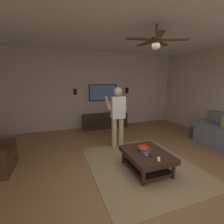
# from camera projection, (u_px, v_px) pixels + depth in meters

# --- Properties ---
(ground_plane) EXTENTS (8.61, 8.61, 0.00)m
(ground_plane) POSITION_uv_depth(u_px,v_px,m) (142.00, 176.00, 3.08)
(ground_plane) COLOR olive
(wall_back_tv) EXTENTS (0.10, 6.88, 2.86)m
(wall_back_tv) POSITION_uv_depth(u_px,v_px,m) (95.00, 91.00, 6.15)
(wall_back_tv) COLOR #BCA893
(wall_back_tv) RESTS_ON ground
(ceiling_slab) EXTENTS (7.37, 6.88, 0.10)m
(ceiling_slab) POSITION_uv_depth(u_px,v_px,m) (149.00, 10.00, 2.51)
(ceiling_slab) COLOR white
(area_rug) EXTENTS (2.49, 2.16, 0.01)m
(area_rug) POSITION_uv_depth(u_px,v_px,m) (141.00, 165.00, 3.45)
(area_rug) COLOR #9E8460
(area_rug) RESTS_ON ground
(coffee_table) EXTENTS (1.00, 0.80, 0.40)m
(coffee_table) POSITION_uv_depth(u_px,v_px,m) (147.00, 157.00, 3.21)
(coffee_table) COLOR #332116
(coffee_table) RESTS_ON ground
(media_console) EXTENTS (0.45, 1.70, 0.55)m
(media_console) POSITION_uv_depth(u_px,v_px,m) (105.00, 121.00, 6.17)
(media_console) COLOR #332116
(media_console) RESTS_ON ground
(tv) EXTENTS (0.05, 1.11, 0.63)m
(tv) POSITION_uv_depth(u_px,v_px,m) (103.00, 93.00, 6.18)
(tv) COLOR black
(person_standing) EXTENTS (0.55, 0.56, 1.64)m
(person_standing) POSITION_uv_depth(u_px,v_px,m) (118.00, 114.00, 4.26)
(person_standing) COLOR #C6B793
(person_standing) RESTS_ON ground
(bowl) EXTENTS (0.26, 0.26, 0.12)m
(bowl) POSITION_uv_depth(u_px,v_px,m) (143.00, 148.00, 3.24)
(bowl) COLOR red
(bowl) RESTS_ON coffee_table
(remote_white) EXTENTS (0.15, 0.12, 0.02)m
(remote_white) POSITION_uv_depth(u_px,v_px,m) (159.00, 159.00, 2.88)
(remote_white) COLOR white
(remote_white) RESTS_ON coffee_table
(remote_black) EXTENTS (0.15, 0.05, 0.02)m
(remote_black) POSITION_uv_depth(u_px,v_px,m) (149.00, 154.00, 3.06)
(remote_black) COLOR black
(remote_black) RESTS_ON coffee_table
(remote_grey) EXTENTS (0.15, 0.04, 0.02)m
(remote_grey) POSITION_uv_depth(u_px,v_px,m) (146.00, 154.00, 3.08)
(remote_grey) COLOR slate
(remote_grey) RESTS_ON coffee_table
(book) EXTENTS (0.25, 0.27, 0.04)m
(book) POSITION_uv_depth(u_px,v_px,m) (146.00, 151.00, 3.19)
(book) COLOR teal
(book) RESTS_ON coffee_table
(vase_round) EXTENTS (0.22, 0.22, 0.22)m
(vase_round) POSITION_uv_depth(u_px,v_px,m) (112.00, 110.00, 6.22)
(vase_round) COLOR red
(vase_round) RESTS_ON media_console
(wall_speaker_left) EXTENTS (0.06, 0.12, 0.22)m
(wall_speaker_left) POSITION_uv_depth(u_px,v_px,m) (127.00, 90.00, 6.53)
(wall_speaker_left) COLOR black
(wall_speaker_right) EXTENTS (0.06, 0.12, 0.22)m
(wall_speaker_right) POSITION_uv_depth(u_px,v_px,m) (75.00, 92.00, 5.82)
(wall_speaker_right) COLOR black
(ceiling_fan) EXTENTS (1.16, 1.17, 0.46)m
(ceiling_fan) POSITION_uv_depth(u_px,v_px,m) (156.00, 42.00, 3.03)
(ceiling_fan) COLOR #4C3828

